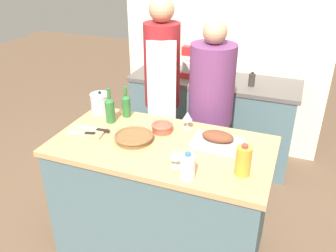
{
  "coord_description": "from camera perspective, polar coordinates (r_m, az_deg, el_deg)",
  "views": [
    {
      "loc": [
        0.81,
        -1.97,
        2.18
      ],
      "look_at": [
        0.0,
        0.12,
        1.02
      ],
      "focal_mm": 38.0,
      "sensor_mm": 36.0,
      "label": 1
    }
  ],
  "objects": [
    {
      "name": "wicker_basket",
      "position": [
        2.5,
        -5.49,
        -1.81
      ],
      "size": [
        0.28,
        0.28,
        0.05
      ],
      "color": "brown",
      "rests_on": "kitchen_island"
    },
    {
      "name": "condiment_bottle_tall",
      "position": [
        3.57,
        13.29,
        7.24
      ],
      "size": [
        0.06,
        0.06,
        0.14
      ],
      "color": "#332D28",
      "rests_on": "back_counter"
    },
    {
      "name": "back_counter",
      "position": [
        3.9,
        7.03,
        1.15
      ],
      "size": [
        1.74,
        0.6,
        0.92
      ],
      "color": "#4C666B",
      "rests_on": "ground_plane"
    },
    {
      "name": "milk_jug",
      "position": [
        2.09,
        3.16,
        -6.49
      ],
      "size": [
        0.09,
        0.09,
        0.17
      ],
      "color": "white",
      "rests_on": "kitchen_island"
    },
    {
      "name": "mixing_bowl",
      "position": [
        2.6,
        -0.94,
        -0.2
      ],
      "size": [
        0.16,
        0.16,
        0.07
      ],
      "color": "#A84C38",
      "rests_on": "kitchen_island"
    },
    {
      "name": "wine_glass_right",
      "position": [
        2.18,
        1.26,
        -4.56
      ],
      "size": [
        0.08,
        0.08,
        0.13
      ],
      "color": "silver",
      "rests_on": "kitchen_island"
    },
    {
      "name": "stock_pot",
      "position": [
        2.94,
        -10.78,
        3.65
      ],
      "size": [
        0.16,
        0.16,
        0.18
      ],
      "color": "#B7B7BC",
      "rests_on": "kitchen_island"
    },
    {
      "name": "kitchen_island",
      "position": [
        2.73,
        -0.94,
        -11.36
      ],
      "size": [
        1.53,
        0.81,
        0.94
      ],
      "color": "#4C666B",
      "rests_on": "ground_plane"
    },
    {
      "name": "cutting_board",
      "position": [
        2.66,
        -13.12,
        -0.92
      ],
      "size": [
        0.3,
        0.21,
        0.02
      ],
      "color": "tan",
      "rests_on": "kitchen_island"
    },
    {
      "name": "roasting_pan",
      "position": [
        2.44,
        7.94,
        -2.35
      ],
      "size": [
        0.34,
        0.21,
        0.11
      ],
      "color": "#BCBCC1",
      "rests_on": "kitchen_island"
    },
    {
      "name": "knife_chef",
      "position": [
        2.67,
        -11.79,
        -0.43
      ],
      "size": [
        0.27,
        0.05,
        0.01
      ],
      "color": "#B7B7BC",
      "rests_on": "cutting_board"
    },
    {
      "name": "wine_bottle_green",
      "position": [
        2.75,
        -9.3,
        2.7
      ],
      "size": [
        0.07,
        0.07,
        0.28
      ],
      "color": "#28662D",
      "rests_on": "kitchen_island"
    },
    {
      "name": "condiment_bottle_short",
      "position": [
        4.0,
        -0.54,
        10.67
      ],
      "size": [
        0.06,
        0.06,
        0.21
      ],
      "color": "maroon",
      "rests_on": "back_counter"
    },
    {
      "name": "back_wall",
      "position": [
        3.95,
        9.06,
        13.91
      ],
      "size": [
        2.24,
        0.1,
        2.55
      ],
      "color": "beige",
      "rests_on": "ground_plane"
    },
    {
      "name": "person_cook_guest",
      "position": [
        3.06,
        6.81,
        2.82
      ],
      "size": [
        0.38,
        0.38,
        1.66
      ],
      "rotation": [
        0.0,
        0.0,
        0.35
      ],
      "color": "beige",
      "rests_on": "ground_plane"
    },
    {
      "name": "knife_paring",
      "position": [
        2.63,
        -13.52,
        -1.08
      ],
      "size": [
        0.19,
        0.08,
        0.01
      ],
      "color": "#B7B7BC",
      "rests_on": "cutting_board"
    },
    {
      "name": "wine_bottle_dark",
      "position": [
        2.83,
        -6.73,
        3.4
      ],
      "size": [
        0.07,
        0.07,
        0.25
      ],
      "color": "#28662D",
      "rests_on": "kitchen_island"
    },
    {
      "name": "person_cook_aproned",
      "position": [
        3.17,
        -0.93,
        5.92
      ],
      "size": [
        0.32,
        0.34,
        1.8
      ],
      "rotation": [
        0.0,
        0.0,
        0.35
      ],
      "color": "beige",
      "rests_on": "ground_plane"
    },
    {
      "name": "wine_glass_left",
      "position": [
        2.62,
        3.13,
        1.49
      ],
      "size": [
        0.08,
        0.08,
        0.13
      ],
      "color": "silver",
      "rests_on": "kitchen_island"
    },
    {
      "name": "ground_plane",
      "position": [
        3.04,
        -0.87,
        -18.25
      ],
      "size": [
        12.0,
        12.0,
        0.0
      ],
      "primitive_type": "plane",
      "color": "brown"
    },
    {
      "name": "stand_mixer",
      "position": [
        3.7,
        3.64,
        9.78
      ],
      "size": [
        0.18,
        0.14,
        0.32
      ],
      "color": "#B22323",
      "rests_on": "back_counter"
    },
    {
      "name": "juice_jug",
      "position": [
        2.15,
        11.99,
        -5.46
      ],
      "size": [
        0.09,
        0.09,
        0.2
      ],
      "color": "orange",
      "rests_on": "kitchen_island"
    }
  ]
}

